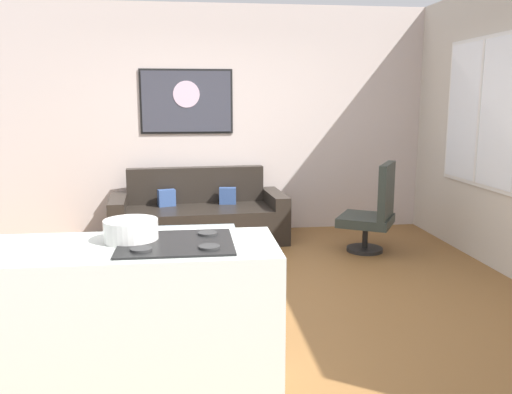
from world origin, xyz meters
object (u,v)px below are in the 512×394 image
at_px(coffee_table, 192,234).
at_px(armchair, 374,211).
at_px(couch, 199,218).
at_px(mixing_bowl, 131,231).
at_px(wall_painting, 187,101).

height_order(coffee_table, armchair, armchair).
bearing_deg(couch, coffee_table, -94.25).
distance_m(mixing_bowl, wall_painting, 3.88).
relative_size(couch, coffee_table, 2.39).
xyz_separation_m(couch, armchair, (1.89, -0.74, 0.18)).
xyz_separation_m(coffee_table, mixing_bowl, (-0.32, -2.25, 0.61)).
xyz_separation_m(couch, wall_painting, (-0.11, 0.46, 1.36)).
bearing_deg(armchair, couch, 158.76).
relative_size(armchair, wall_painting, 0.88).
relative_size(couch, wall_painting, 1.84).
relative_size(coffee_table, armchair, 0.88).
height_order(couch, wall_painting, wall_painting).
xyz_separation_m(mixing_bowl, wall_painting, (0.29, 3.81, 0.67)).
xyz_separation_m(coffee_table, armchair, (1.98, 0.36, 0.10)).
bearing_deg(couch, wall_painting, 103.84).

